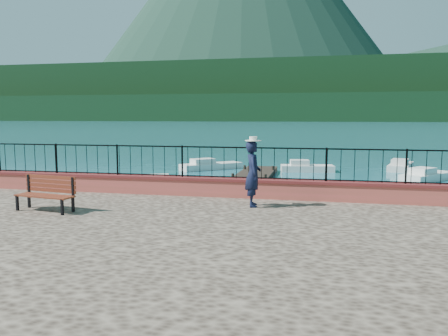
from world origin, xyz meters
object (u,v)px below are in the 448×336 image
at_px(person, 253,174).
at_px(boat_1, 346,198).
at_px(boat_4, 307,166).
at_px(boat_2, 428,173).
at_px(boat_3, 211,164).
at_px(boat_5, 401,164).
at_px(park_bench, 46,200).
at_px(boat_0, 167,182).

relative_size(person, boat_1, 0.44).
bearing_deg(boat_4, boat_2, -29.66).
relative_size(boat_3, boat_5, 1.08).
xyz_separation_m(boat_2, boat_5, (-0.58, 5.06, 0.00)).
bearing_deg(park_bench, boat_3, 99.67).
distance_m(boat_1, boat_3, 14.05).
height_order(park_bench, boat_2, park_bench).
xyz_separation_m(park_bench, boat_0, (-0.36, 10.39, -1.08)).
distance_m(boat_0, boat_4, 11.14).
distance_m(park_bench, boat_2, 21.28).
bearing_deg(boat_3, park_bench, -130.81).
relative_size(person, boat_4, 0.53).
relative_size(boat_0, boat_2, 0.94).
bearing_deg(person, boat_3, 4.27).
bearing_deg(boat_0, park_bench, -110.51).
distance_m(boat_0, boat_2, 14.90).
relative_size(park_bench, boat_0, 0.47).
bearing_deg(boat_1, park_bench, -135.60).
bearing_deg(boat_0, person, -79.65).
relative_size(boat_1, boat_2, 1.07).
height_order(person, boat_2, person).
height_order(boat_1, boat_5, same).
bearing_deg(boat_4, person, -102.10).
xyz_separation_m(park_bench, boat_4, (6.28, 19.33, -1.08)).
bearing_deg(boat_5, person, 176.07).
height_order(boat_3, boat_5, same).
distance_m(park_bench, boat_3, 19.17).
bearing_deg(boat_3, boat_5, -30.01).
distance_m(person, boat_4, 17.70).
bearing_deg(boat_4, park_bench, -116.65).
bearing_deg(boat_2, boat_1, -168.56).
bearing_deg(boat_5, boat_0, 147.56).
bearing_deg(boat_3, boat_2, -51.89).
relative_size(boat_1, boat_3, 0.95).
xyz_separation_m(boat_0, boat_2, (13.50, 6.31, 0.00)).
xyz_separation_m(boat_3, boat_4, (6.54, 0.20, 0.00)).
bearing_deg(park_bench, boat_5, 68.89).
xyz_separation_m(boat_0, boat_4, (6.64, 8.94, 0.00)).
xyz_separation_m(boat_2, boat_3, (-13.40, 2.43, 0.00)).
relative_size(person, boat_3, 0.42).
relative_size(park_bench, boat_4, 0.49).
bearing_deg(boat_3, boat_0, -132.25).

